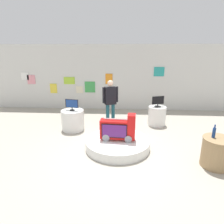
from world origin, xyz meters
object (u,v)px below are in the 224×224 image
Objects in this scene: main_display_pedestal at (118,144)px; shopper_browsing_near_truck at (110,101)px; bottle_on_side_table at (214,132)px; display_pedestal_left_rear at (157,116)px; novelty_firetruck_tv at (118,130)px; tv_on_left_rear at (158,101)px; display_pedestal_center_rear at (73,120)px; side_table_round at (217,152)px; tv_on_center_rear at (72,104)px.

shopper_browsing_near_truck is (-0.30, 1.51, 0.88)m from main_display_pedestal.
main_display_pedestal is 5.70× the size of bottle_on_side_table.
display_pedestal_left_rear is 2.83m from bottle_on_side_table.
display_pedestal_left_rear is (1.38, 1.94, -0.22)m from novelty_firetruck_tv.
display_pedestal_left_rear reaches higher than main_display_pedestal.
novelty_firetruck_tv is 2.39m from display_pedestal_left_rear.
bottle_on_side_table is at bearing -71.98° from tv_on_left_rear.
shopper_browsing_near_truck is (-0.32, 1.52, 0.44)m from novelty_firetruck_tv.
tv_on_left_rear is at bearing -107.78° from display_pedestal_left_rear.
main_display_pedestal is at bearing -126.05° from tv_on_left_rear.
display_pedestal_left_rear and display_pedestal_center_rear have the same top height.
display_pedestal_center_rear is 2.45× the size of bottle_on_side_table.
display_pedestal_center_rear reaches higher than main_display_pedestal.
main_display_pedestal is at bearing -78.67° from shopper_browsing_near_truck.
display_pedestal_left_rear is at bearing 72.22° from tv_on_left_rear.
display_pedestal_left_rear is at bearing 11.91° from display_pedestal_center_rear.
shopper_browsing_near_truck is at bearing 101.33° from main_display_pedestal.
side_table_round reaches higher than display_pedestal_left_rear.
display_pedestal_left_rear is at bearing 54.44° from novelty_firetruck_tv.
novelty_firetruck_tv is at bearing -125.59° from tv_on_left_rear.
tv_on_left_rear is 0.57× the size of display_pedestal_center_rear.
display_pedestal_center_rear is 4.39m from bottle_on_side_table.
bottle_on_side_table is (2.24, -0.72, 0.28)m from novelty_firetruck_tv.
tv_on_center_rear is 0.64× the size of side_table_round.
tv_on_left_rear reaches higher than display_pedestal_center_rear.
bottle_on_side_table reaches higher than display_pedestal_center_rear.
display_pedestal_center_rear is at bearing 152.44° from bottle_on_side_table.
display_pedestal_center_rear is at bearing -170.33° from shopper_browsing_near_truck.
novelty_firetruck_tv is 0.57× the size of shopper_browsing_near_truck.
novelty_firetruck_tv is 1.37× the size of side_table_round.
novelty_firetruck_tv is 2.37m from bottle_on_side_table.
display_pedestal_left_rear is 2.88m from side_table_round.
bottle_on_side_table is (-0.11, 0.05, 0.48)m from side_table_round.
display_pedestal_center_rear is 1.08× the size of side_table_round.
display_pedestal_center_rear is at bearing 101.94° from tv_on_center_rear.
novelty_firetruck_tv is 1.41× the size of display_pedestal_left_rear.
main_display_pedestal is at bearing 161.86° from side_table_round.
tv_on_left_rear reaches higher than main_display_pedestal.
tv_on_center_rear is at bearing 152.55° from side_table_round.
side_table_round is 2.25× the size of bottle_on_side_table.
tv_on_center_rear is 0.27× the size of shopper_browsing_near_truck.
display_pedestal_left_rear is 1.52× the size of tv_on_center_rear.
tv_on_left_rear reaches higher than side_table_round.
display_pedestal_left_rear is 0.41× the size of shopper_browsing_near_truck.
main_display_pedestal is 2.50m from tv_on_left_rear.
bottle_on_side_table is at bearing 154.86° from side_table_round.
main_display_pedestal is 3.95× the size of tv_on_center_rear.
tv_on_left_rear is at bearing 109.86° from side_table_round.
display_pedestal_left_rear is 3.07m from display_pedestal_center_rear.
display_pedestal_center_rear is at bearing 152.51° from side_table_round.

